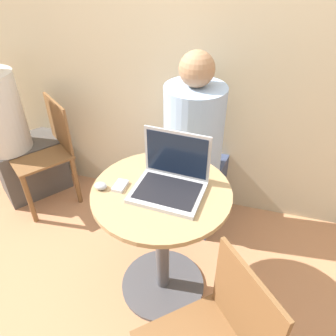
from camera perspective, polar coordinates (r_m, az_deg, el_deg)
The scene contains 9 objects.
ground_plane at distance 2.13m, azimuth -0.89°, elevation -19.59°, with size 12.00×12.00×0.00m, color tan.
back_wall at distance 2.10m, azimuth 6.30°, elevation 23.33°, with size 7.00×0.05×2.60m.
round_table at distance 1.75m, azimuth -1.04°, elevation -10.47°, with size 0.68×0.68×0.75m.
laptop at distance 1.54m, azimuth 0.49°, elevation -1.98°, with size 0.34×0.28×0.27m.
cell_phone at distance 1.60m, azimuth -8.33°, elevation -3.09°, with size 0.06×0.09×0.02m.
computer_mouse at distance 1.60m, azimuth -11.65°, elevation -3.07°, with size 0.06×0.05×0.03m.
person_seated at distance 2.18m, azimuth 4.75°, elevation 1.45°, with size 0.41×0.59×1.25m.
chair_background at distance 2.59m, azimuth -20.35°, elevation 2.64°, with size 0.56×0.56×0.80m.
person_background at distance 2.70m, azimuth -25.13°, elevation 4.66°, with size 0.55×0.59×1.20m.
Camera 1 is at (0.36, -1.15, 1.75)m, focal length 35.00 mm.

